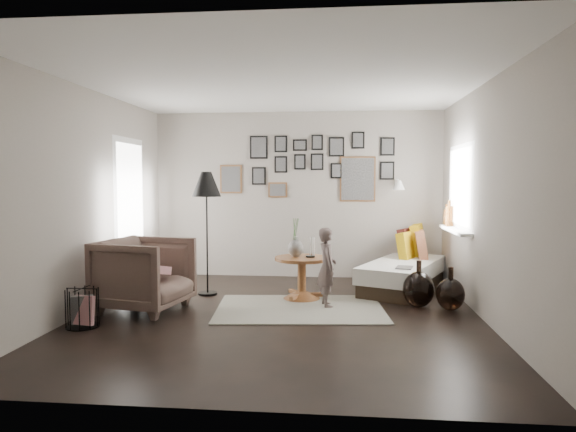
# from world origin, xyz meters

# --- Properties ---
(ground) EXTENTS (4.80, 4.80, 0.00)m
(ground) POSITION_xyz_m (0.00, 0.00, 0.00)
(ground) COLOR black
(ground) RESTS_ON ground
(wall_back) EXTENTS (4.50, 0.00, 4.50)m
(wall_back) POSITION_xyz_m (0.00, 2.40, 1.30)
(wall_back) COLOR gray
(wall_back) RESTS_ON ground
(wall_front) EXTENTS (4.50, 0.00, 4.50)m
(wall_front) POSITION_xyz_m (0.00, -2.40, 1.30)
(wall_front) COLOR gray
(wall_front) RESTS_ON ground
(wall_left) EXTENTS (0.00, 4.80, 4.80)m
(wall_left) POSITION_xyz_m (-2.25, 0.00, 1.30)
(wall_left) COLOR gray
(wall_left) RESTS_ON ground
(wall_right) EXTENTS (0.00, 4.80, 4.80)m
(wall_right) POSITION_xyz_m (2.25, 0.00, 1.30)
(wall_right) COLOR gray
(wall_right) RESTS_ON ground
(ceiling) EXTENTS (4.80, 4.80, 0.00)m
(ceiling) POSITION_xyz_m (0.00, 0.00, 2.60)
(ceiling) COLOR white
(ceiling) RESTS_ON wall_back
(door_left) EXTENTS (0.00, 2.14, 2.14)m
(door_left) POSITION_xyz_m (-2.23, 1.20, 1.05)
(door_left) COLOR white
(door_left) RESTS_ON wall_left
(window_right) EXTENTS (0.15, 1.32, 1.30)m
(window_right) POSITION_xyz_m (2.18, 1.34, 0.93)
(window_right) COLOR white
(window_right) RESTS_ON wall_right
(gallery_wall) EXTENTS (2.74, 0.03, 1.08)m
(gallery_wall) POSITION_xyz_m (0.29, 2.38, 1.74)
(gallery_wall) COLOR brown
(gallery_wall) RESTS_ON wall_back
(wall_sconce) EXTENTS (0.18, 0.36, 0.16)m
(wall_sconce) POSITION_xyz_m (1.55, 2.13, 1.46)
(wall_sconce) COLOR white
(wall_sconce) RESTS_ON wall_back
(rug) EXTENTS (2.09, 1.56, 0.01)m
(rug) POSITION_xyz_m (0.21, 0.34, 0.01)
(rug) COLOR silver
(rug) RESTS_ON ground
(pedestal_table) EXTENTS (0.70, 0.70, 0.55)m
(pedestal_table) POSITION_xyz_m (0.19, 0.85, 0.25)
(pedestal_table) COLOR brown
(pedestal_table) RESTS_ON ground
(vase) EXTENTS (0.20, 0.20, 0.50)m
(vase) POSITION_xyz_m (0.11, 0.87, 0.70)
(vase) COLOR black
(vase) RESTS_ON pedestal_table
(candles) EXTENTS (0.12, 0.12, 0.26)m
(candles) POSITION_xyz_m (0.30, 0.85, 0.67)
(candles) COLOR black
(candles) RESTS_ON pedestal_table
(daybed) EXTENTS (1.43, 1.93, 0.88)m
(daybed) POSITION_xyz_m (1.56, 1.63, 0.27)
(daybed) COLOR black
(daybed) RESTS_ON ground
(magazine_on_daybed) EXTENTS (0.26, 0.31, 0.01)m
(magazine_on_daybed) POSITION_xyz_m (1.51, 0.99, 0.41)
(magazine_on_daybed) COLOR black
(magazine_on_daybed) RESTS_ON daybed
(armchair) EXTENTS (1.10, 1.08, 0.86)m
(armchair) POSITION_xyz_m (-1.61, 0.11, 0.43)
(armchair) COLOR brown
(armchair) RESTS_ON ground
(armchair_cushion) EXTENTS (0.47, 0.48, 0.18)m
(armchair_cushion) POSITION_xyz_m (-1.58, 0.16, 0.48)
(armchair_cushion) COLOR beige
(armchair_cushion) RESTS_ON armchair
(floor_lamp) EXTENTS (0.38, 0.38, 1.65)m
(floor_lamp) POSITION_xyz_m (-1.09, 1.00, 1.42)
(floor_lamp) COLOR black
(floor_lamp) RESTS_ON ground
(magazine_basket) EXTENTS (0.33, 0.33, 0.41)m
(magazine_basket) POSITION_xyz_m (-2.00, -0.63, 0.20)
(magazine_basket) COLOR black
(magazine_basket) RESTS_ON ground
(demijohn_large) EXTENTS (0.38, 0.38, 0.57)m
(demijohn_large) POSITION_xyz_m (1.63, 0.57, 0.22)
(demijohn_large) COLOR black
(demijohn_large) RESTS_ON ground
(demijohn_small) EXTENTS (0.33, 0.33, 0.52)m
(demijohn_small) POSITION_xyz_m (1.98, 0.45, 0.19)
(demijohn_small) COLOR black
(demijohn_small) RESTS_ON ground
(child) EXTENTS (0.31, 0.40, 0.96)m
(child) POSITION_xyz_m (0.52, 0.50, 0.48)
(child) COLOR #564644
(child) RESTS_ON ground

